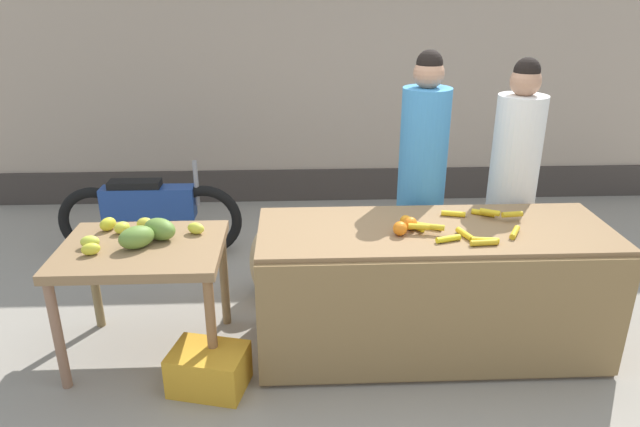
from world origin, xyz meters
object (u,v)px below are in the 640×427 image
object	(u,v)px
parked_motorcycle	(150,213)
produce_crate	(209,369)
vendor_woman_white_shirt	(512,186)
produce_sack	(269,262)
vendor_woman_blue_shirt	(421,182)

from	to	relation	value
parked_motorcycle	produce_crate	world-z (taller)	parked_motorcycle
vendor_woman_white_shirt	produce_crate	size ratio (longest dim) A/B	4.15
vendor_woman_white_shirt	parked_motorcycle	bearing A→B (deg)	162.99
parked_motorcycle	produce_sack	bearing A→B (deg)	-36.06
vendor_woman_blue_shirt	produce_sack	distance (m)	1.30
parked_motorcycle	vendor_woman_blue_shirt	bearing A→B (deg)	-20.97
vendor_woman_white_shirt	produce_sack	world-z (taller)	vendor_woman_white_shirt
vendor_woman_blue_shirt	produce_sack	xyz separation A→B (m)	(-1.12, 0.06, -0.66)
vendor_woman_blue_shirt	vendor_woman_white_shirt	xyz separation A→B (m)	(0.66, -0.03, -0.03)
vendor_woman_blue_shirt	parked_motorcycle	world-z (taller)	vendor_woman_blue_shirt
produce_sack	produce_crate	bearing A→B (deg)	-106.78
parked_motorcycle	produce_crate	distance (m)	2.03
vendor_woman_blue_shirt	vendor_woman_white_shirt	distance (m)	0.66
vendor_woman_blue_shirt	produce_sack	bearing A→B (deg)	176.97
vendor_woman_blue_shirt	produce_crate	xyz separation A→B (m)	(-1.45, -1.02, -0.82)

